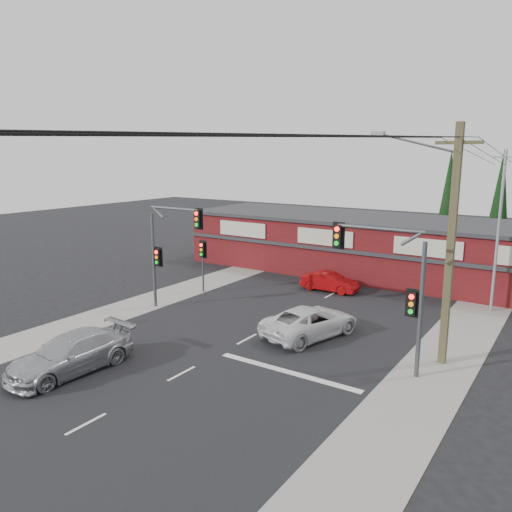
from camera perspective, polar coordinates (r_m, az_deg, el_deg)
The scene contains 18 objects.
ground at distance 23.91m, azimuth -1.89°, elevation -9.92°, with size 120.00×120.00×0.00m, color black.
road_strip at distance 27.87m, azimuth 4.16°, elevation -6.77°, with size 14.00×70.00×0.01m, color black.
verge_left at distance 32.72m, azimuth -8.91°, elevation -4.09°, with size 3.00×70.00×0.02m, color gray.
verge_right at distance 25.05m, azimuth 21.55°, elevation -9.71°, with size 3.00×70.00×0.02m, color gray.
stop_line at distance 20.99m, azimuth 3.64°, elevation -13.06°, with size 6.50×0.35×0.01m, color silver.
white_suv at distance 24.71m, azimuth 6.24°, elevation -7.45°, with size 2.43×5.27×1.46m, color silver.
silver_suv at distance 22.05m, azimuth -20.41°, elevation -10.41°, with size 2.17×5.34×1.55m, color #ADAFB2.
red_sedan at distance 32.80m, azimuth 8.42°, elevation -2.94°, with size 1.31×3.74×1.23m, color #94090A.
lane_dashes at distance 30.04m, azimuth 6.62°, elevation -5.43°, with size 0.12×52.78×0.01m.
shop_building at distance 38.30m, azimuth 11.83°, elevation 1.35°, with size 27.30×8.40×4.22m.
conifer_near at distance 43.23m, azimuth 21.14°, elevation 6.43°, with size 1.80×1.80×9.25m.
conifer_far at distance 44.57m, azimuth 26.12°, elevation 6.17°, with size 1.80×1.80×9.25m.
traffic_mast_left at distance 28.34m, azimuth -10.16°, elevation 1.57°, with size 3.77×0.27×5.97m.
traffic_mast_right at distance 20.58m, azimuth 15.46°, elevation -2.37°, with size 3.96×0.27×5.97m.
pedestal_signal at distance 32.05m, azimuth -6.12°, elevation 0.07°, with size 0.55×0.27×3.38m.
utility_pole at distance 21.80m, azimuth 21.08°, elevation 1.93°, with size 4.38×0.59×10.00m.
steel_pole at distance 30.58m, azimuth 25.98°, elevation 2.77°, with size 1.20×0.16×9.00m.
power_lines at distance 16.23m, azimuth 17.95°, elevation 12.04°, with size 2.01×29.00×1.22m.
Camera 1 is at (13.02, -18.04, 8.74)m, focal length 35.00 mm.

